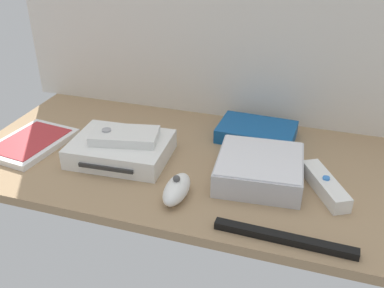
{
  "coord_description": "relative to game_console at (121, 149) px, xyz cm",
  "views": [
    {
      "loc": [
        24.79,
        -77.87,
        49.74
      ],
      "look_at": [
        0.0,
        0.0,
        4.0
      ],
      "focal_mm": 40.35,
      "sensor_mm": 36.0,
      "label": 1
    }
  ],
  "objects": [
    {
      "name": "game_case",
      "position": [
        -22.59,
        -1.5,
        -1.44
      ],
      "size": [
        15.9,
        20.57,
        1.56
      ],
      "rotation": [
        0.0,
        0.0,
        -0.13
      ],
      "color": "white",
      "rests_on": "ground_plane"
    },
    {
      "name": "remote_nunchuk",
      "position": [
        16.77,
        -10.48,
        -0.16
      ],
      "size": [
        4.44,
        10.02,
        5.1
      ],
      "rotation": [
        0.0,
        0.0,
        0.0
      ],
      "color": "white",
      "rests_on": "ground_plane"
    },
    {
      "name": "game_console",
      "position": [
        0.0,
        0.0,
        0.0
      ],
      "size": [
        21.86,
        17.39,
        4.4
      ],
      "rotation": [
        0.0,
        0.0,
        0.06
      ],
      "color": "white",
      "rests_on": "ground_plane"
    },
    {
      "name": "ground_plane",
      "position": [
        15.26,
        3.86,
        -3.2
      ],
      "size": [
        100.0,
        48.0,
        2.0
      ],
      "primitive_type": "cube",
      "color": "#9E7F5B",
      "rests_on": "ground"
    },
    {
      "name": "network_router",
      "position": [
        27.05,
        18.12,
        -0.5
      ],
      "size": [
        18.48,
        12.92,
        3.4
      ],
      "rotation": [
        0.0,
        0.0,
        -0.04
      ],
      "color": "#145193",
      "rests_on": "ground_plane"
    },
    {
      "name": "mini_computer",
      "position": [
        30.7,
        0.57,
        0.44
      ],
      "size": [
        18.32,
        18.32,
        5.3
      ],
      "rotation": [
        0.0,
        0.0,
        0.08
      ],
      "color": "silver",
      "rests_on": "ground_plane"
    },
    {
      "name": "remote_classic_pad",
      "position": [
        0.92,
        0.5,
        3.21
      ],
      "size": [
        15.71,
        10.72,
        2.4
      ],
      "rotation": [
        0.0,
        0.0,
        0.2
      ],
      "color": "white",
      "rests_on": "game_console"
    },
    {
      "name": "sensor_bar",
      "position": [
        38.0,
        -16.67,
        -1.5
      ],
      "size": [
        24.04,
        2.49,
        1.4
      ],
      "primitive_type": "cube",
      "rotation": [
        0.0,
        0.0,
        -0.03
      ],
      "color": "black",
      "rests_on": "ground_plane"
    },
    {
      "name": "remote_wand",
      "position": [
        43.74,
        0.24,
        -0.69
      ],
      "size": [
        10.26,
        14.71,
        3.4
      ],
      "rotation": [
        0.0,
        0.0,
        0.5
      ],
      "color": "white",
      "rests_on": "ground_plane"
    }
  ]
}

